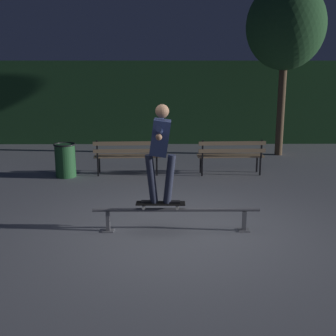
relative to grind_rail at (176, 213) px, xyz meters
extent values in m
plane|color=slate|center=(0.00, -0.01, -0.30)|extent=(90.00, 90.00, 0.00)
cube|color=#234C28|center=(0.00, 8.52, 1.07)|extent=(24.00, 1.20, 2.74)
cylinder|color=slate|center=(0.00, 0.00, 0.06)|extent=(2.67, 0.06, 0.06)
cube|color=slate|center=(-1.09, 0.00, -0.14)|extent=(0.06, 0.06, 0.32)
cube|color=slate|center=(-1.09, 0.00, -0.29)|extent=(0.18, 0.18, 0.01)
cube|color=slate|center=(1.09, 0.00, -0.14)|extent=(0.06, 0.06, 0.32)
cube|color=slate|center=(1.09, 0.00, -0.29)|extent=(0.18, 0.18, 0.01)
cube|color=black|center=(-0.25, 0.00, 0.17)|extent=(0.78, 0.22, 0.02)
cube|color=black|center=(-0.25, 0.00, 0.18)|extent=(0.77, 0.21, 0.00)
cube|color=#9E9EA3|center=(0.02, -0.01, 0.15)|extent=(0.05, 0.17, 0.02)
cube|color=#9E9EA3|center=(-0.51, 0.01, 0.15)|extent=(0.05, 0.17, 0.02)
cylinder|color=beige|center=(0.01, -0.09, 0.11)|extent=(0.05, 0.03, 0.05)
cylinder|color=beige|center=(0.02, 0.07, 0.11)|extent=(0.05, 0.03, 0.05)
cylinder|color=beige|center=(-0.52, -0.07, 0.11)|extent=(0.05, 0.03, 0.05)
cylinder|color=beige|center=(-0.51, 0.09, 0.11)|extent=(0.05, 0.03, 0.05)
cube|color=black|center=(-0.07, 0.00, 0.19)|extent=(0.26, 0.11, 0.03)
cube|color=black|center=(-0.43, 0.00, 0.19)|extent=(0.26, 0.11, 0.03)
cylinder|color=#282D42|center=(-0.11, 0.00, 0.56)|extent=(0.21, 0.13, 0.79)
cylinder|color=#282D42|center=(-0.39, 0.00, 0.56)|extent=(0.21, 0.13, 0.79)
cube|color=#1E284C|center=(-0.25, 0.00, 1.22)|extent=(0.34, 0.37, 0.57)
cylinder|color=#1E284C|center=(-0.26, -0.38, 1.38)|extent=(0.10, 0.61, 0.21)
cylinder|color=#1E284C|center=(-0.24, 0.38, 1.38)|extent=(0.10, 0.61, 0.21)
sphere|color=#A37556|center=(-0.26, -0.66, 1.33)|extent=(0.09, 0.09, 0.09)
sphere|color=#A37556|center=(-0.24, 0.66, 1.33)|extent=(0.09, 0.09, 0.09)
sphere|color=#A37556|center=(-0.22, 0.00, 1.62)|extent=(0.21, 0.21, 0.21)
cube|color=black|center=(-0.38, 3.93, -0.08)|extent=(0.04, 0.04, 0.44)
cube|color=black|center=(-0.37, 3.61, -0.08)|extent=(0.04, 0.04, 0.44)
cube|color=black|center=(-0.37, 3.57, 0.36)|extent=(0.04, 0.04, 0.44)
cube|color=black|center=(-1.79, 3.88, -0.08)|extent=(0.04, 0.04, 0.44)
cube|color=black|center=(-1.78, 3.56, -0.08)|extent=(0.04, 0.04, 0.44)
cube|color=black|center=(-1.78, 3.52, 0.36)|extent=(0.04, 0.04, 0.44)
cube|color=#A38460|center=(-1.09, 3.89, 0.16)|extent=(1.60, 0.15, 0.04)
cube|color=#A38460|center=(-1.08, 3.75, 0.16)|extent=(1.60, 0.15, 0.04)
cube|color=#A38460|center=(-1.08, 3.61, 0.16)|extent=(1.60, 0.15, 0.04)
cube|color=#A38460|center=(-1.07, 3.54, 0.32)|extent=(1.60, 0.10, 0.09)
cube|color=#A38460|center=(-1.07, 3.54, 0.50)|extent=(1.60, 0.10, 0.09)
cube|color=black|center=(2.11, 3.93, -0.08)|extent=(0.04, 0.04, 0.44)
cube|color=black|center=(2.12, 3.61, -0.08)|extent=(0.04, 0.04, 0.44)
cube|color=black|center=(2.12, 3.57, 0.36)|extent=(0.04, 0.04, 0.44)
cube|color=black|center=(0.70, 3.88, -0.08)|extent=(0.04, 0.04, 0.44)
cube|color=black|center=(0.71, 3.56, -0.08)|extent=(0.04, 0.04, 0.44)
cube|color=black|center=(0.72, 3.52, 0.36)|extent=(0.04, 0.04, 0.44)
cube|color=#A38460|center=(1.41, 3.89, 0.16)|extent=(1.60, 0.15, 0.04)
cube|color=#A38460|center=(1.41, 3.75, 0.16)|extent=(1.60, 0.15, 0.04)
cube|color=#A38460|center=(1.42, 3.61, 0.16)|extent=(1.60, 0.15, 0.04)
cube|color=#A38460|center=(1.42, 3.54, 0.32)|extent=(1.60, 0.10, 0.09)
cube|color=#A38460|center=(1.42, 3.54, 0.50)|extent=(1.60, 0.10, 0.09)
cylinder|color=brown|center=(3.20, 6.10, 1.07)|extent=(0.22, 0.22, 2.73)
ellipsoid|color=#234C28|center=(3.20, 6.10, 3.37)|extent=(2.20, 2.20, 2.42)
cylinder|color=#23562D|center=(-2.54, 3.52, 0.09)|extent=(0.48, 0.48, 0.78)
torus|color=black|center=(-2.54, 3.52, 0.48)|extent=(0.52, 0.52, 0.04)
camera|label=1|loc=(-0.18, -6.60, 2.30)|focal=46.65mm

